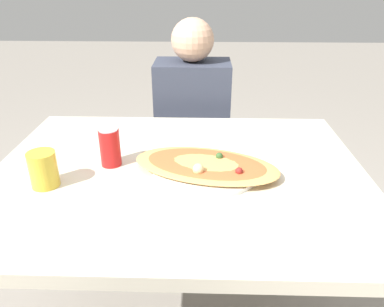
{
  "coord_description": "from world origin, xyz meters",
  "views": [
    {
      "loc": [
        0.08,
        -1.05,
        1.34
      ],
      "look_at": [
        0.04,
        -0.0,
        0.83
      ],
      "focal_mm": 35.0,
      "sensor_mm": 36.0,
      "label": 1
    }
  ],
  "objects": [
    {
      "name": "dining_table",
      "position": [
        0.0,
        0.0,
        0.69
      ],
      "size": [
        1.19,
        0.94,
        0.77
      ],
      "color": "beige",
      "rests_on": "ground_plane"
    },
    {
      "name": "soda_can",
      "position": [
        -0.22,
        0.03,
        0.83
      ],
      "size": [
        0.07,
        0.07,
        0.12
      ],
      "color": "red",
      "rests_on": "dining_table"
    },
    {
      "name": "pizza_main",
      "position": [
        0.09,
        -0.01,
        0.79
      ],
      "size": [
        0.51,
        0.35,
        0.06
      ],
      "color": "white",
      "rests_on": "dining_table"
    },
    {
      "name": "drink_glass",
      "position": [
        -0.39,
        -0.11,
        0.82
      ],
      "size": [
        0.08,
        0.08,
        0.11
      ],
      "color": "gold",
      "rests_on": "dining_table"
    },
    {
      "name": "person_seated",
      "position": [
        0.03,
        0.69,
        0.68
      ],
      "size": [
        0.36,
        0.26,
        1.16
      ],
      "rotation": [
        0.0,
        0.0,
        3.14
      ],
      "color": "#2D2D38",
      "rests_on": "ground_plane"
    },
    {
      "name": "chair_far_seated",
      "position": [
        0.03,
        0.8,
        0.5
      ],
      "size": [
        0.4,
        0.4,
        0.89
      ],
      "rotation": [
        0.0,
        0.0,
        3.14
      ],
      "color": "black",
      "rests_on": "ground_plane"
    }
  ]
}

